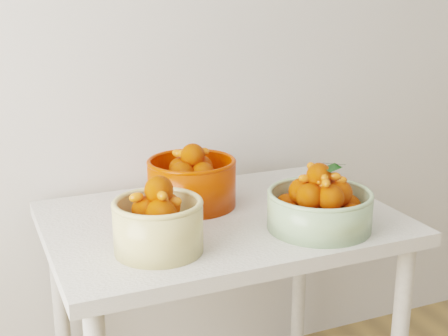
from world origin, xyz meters
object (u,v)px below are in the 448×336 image
at_px(bowl_cream, 159,223).
at_px(bowl_orange, 192,181).
at_px(bowl_green, 320,206).
at_px(table, 222,247).

relative_size(bowl_cream, bowl_orange, 0.69).
xyz_separation_m(bowl_cream, bowl_orange, (0.19, 0.29, 0.00)).
height_order(bowl_cream, bowl_green, bowl_cream).
relative_size(bowl_green, bowl_orange, 0.96).
bearing_deg(bowl_green, bowl_cream, 176.74).
bearing_deg(bowl_orange, bowl_green, -50.41).
height_order(table, bowl_cream, bowl_cream).
bearing_deg(table, bowl_cream, -146.33).
bearing_deg(bowl_orange, table, -70.08).
xyz_separation_m(table, bowl_cream, (-0.24, -0.16, 0.17)).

